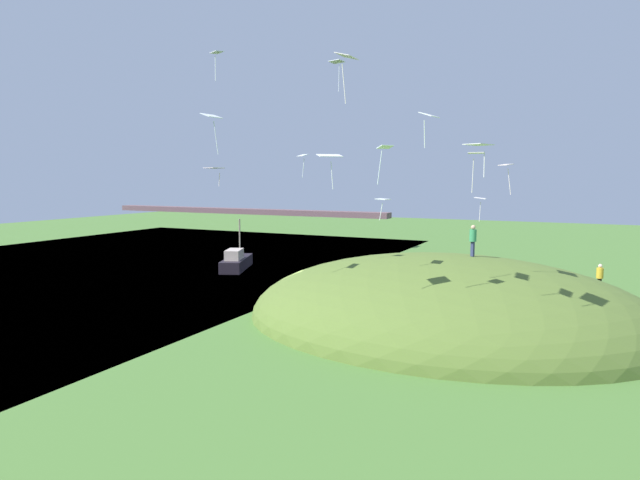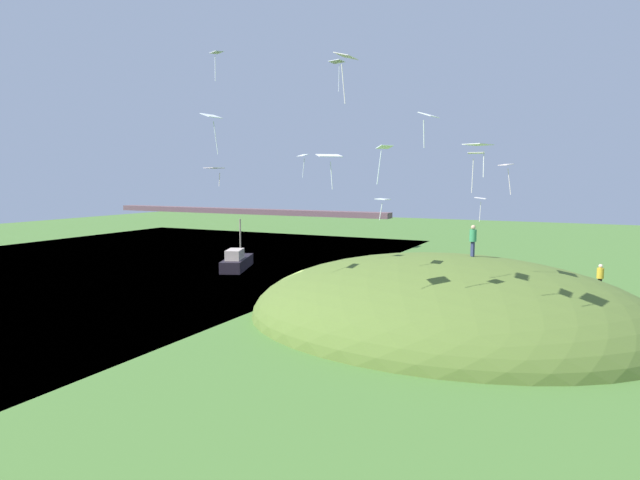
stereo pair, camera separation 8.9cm
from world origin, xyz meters
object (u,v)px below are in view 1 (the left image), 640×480
object	(u,v)px
kite_12	(330,157)
person_on_hilltop	(473,237)
person_with_child	(600,274)
kite_0	(479,145)
kite_6	(214,168)
kite_10	(506,167)
kite_7	(212,118)
person_near_shore	(348,274)
kite_8	(383,200)
boat_on_lake	(236,262)
kite_9	(217,55)
kite_3	(384,151)
kite_11	(337,64)
kite_5	(429,117)
kite_4	(346,59)
kite_2	(480,199)
kite_13	(303,157)
kite_1	(476,155)

from	to	relation	value
kite_12	person_on_hilltop	bearing A→B (deg)	65.25
person_on_hilltop	person_with_child	bearing A→B (deg)	-104.84
kite_0	kite_12	distance (m)	6.25
kite_6	kite_10	distance (m)	16.73
kite_6	kite_7	world-z (taller)	kite_7
person_near_shore	kite_10	world-z (taller)	kite_10
person_with_child	kite_10	distance (m)	9.91
kite_8	person_near_shore	bearing A→B (deg)	120.91
kite_6	kite_10	world-z (taller)	kite_10
kite_7	boat_on_lake	bearing A→B (deg)	121.96
kite_8	kite_9	bearing A→B (deg)	-155.66
kite_0	kite_10	bearing A→B (deg)	89.49
person_near_shore	kite_10	bearing A→B (deg)	3.73
kite_3	kite_12	distance (m)	2.38
person_near_shore	person_with_child	bearing A→B (deg)	29.78
boat_on_lake	kite_10	size ratio (longest dim) A/B	3.77
kite_6	kite_12	xyz separation A→B (m)	(9.97, -5.01, 0.33)
kite_10	kite_6	bearing A→B (deg)	-165.34
person_near_shore	kite_9	world-z (taller)	kite_9
boat_on_lake	person_on_hilltop	distance (m)	24.52
kite_11	kite_12	world-z (taller)	kite_11
person_on_hilltop	kite_5	world-z (taller)	kite_5
person_with_child	kite_4	bearing A→B (deg)	-101.03
kite_0	kite_11	world-z (taller)	kite_11
kite_8	kite_12	xyz separation A→B (m)	(-0.84, -4.63, 2.03)
person_near_shore	kite_7	bearing A→B (deg)	-63.13
kite_10	kite_2	bearing A→B (deg)	117.50
kite_8	kite_11	xyz separation A→B (m)	(-4.03, 3.23, 7.72)
person_with_child	kite_13	world-z (taller)	kite_13
kite_10	kite_12	size ratio (longest dim) A/B	1.08
person_near_shore	kite_12	distance (m)	18.28
kite_4	kite_11	bearing A→B (deg)	116.53
kite_3	kite_12	bearing A→B (deg)	-166.06
person_on_hilltop	kite_8	size ratio (longest dim) A/B	1.64
kite_13	kite_6	bearing A→B (deg)	-121.09
kite_5	kite_12	distance (m)	4.58
person_on_hilltop	kite_3	distance (m)	10.42
person_on_hilltop	kite_9	xyz separation A→B (m)	(-11.28, -8.55, 9.44)
person_with_child	person_near_shore	xyz separation A→B (m)	(-16.78, 0.42, -1.40)
kite_1	kite_4	size ratio (longest dim) A/B	0.96
kite_0	kite_2	size ratio (longest dim) A/B	0.89
kite_3	kite_5	distance (m)	2.45
boat_on_lake	kite_3	xyz separation A→B (m)	(20.28, -18.06, 8.65)
kite_10	kite_13	xyz separation A→B (m)	(-12.98, 1.08, 0.81)
kite_1	kite_5	size ratio (longest dim) A/B	1.37
boat_on_lake	person_near_shore	bearing A→B (deg)	53.16
kite_7	person_with_child	bearing A→B (deg)	38.76
kite_3	kite_13	distance (m)	13.31
boat_on_lake	kite_0	xyz separation A→B (m)	(24.13, -17.60, 8.79)
person_with_child	kite_0	bearing A→B (deg)	-87.44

